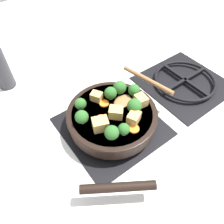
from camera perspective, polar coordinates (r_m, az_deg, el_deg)
The scene contains 22 objects.
ground_plane at distance 0.74m, azimuth -0.00°, elevation -3.86°, with size 2.40×2.40×0.00m, color silver.
front_burner_grate at distance 0.73m, azimuth -0.00°, elevation -3.29°, with size 0.31×0.31×0.03m.
rear_burner_grate at distance 0.92m, azimuth 18.39°, elevation 7.56°, with size 0.31×0.31×0.03m.
skillet_pan at distance 0.69m, azimuth 0.02°, elevation -1.38°, with size 0.40×0.36×0.05m.
wooden_spoon at distance 0.74m, azimuth 6.47°, elevation 5.90°, with size 0.21×0.20×0.02m.
tofu_cube_center_large at distance 0.63m, azimuth -3.07°, elevation -3.20°, with size 0.05×0.04×0.04m, color tan.
tofu_cube_near_handle at distance 0.71m, azimuth -4.06°, elevation 4.06°, with size 0.04×0.03×0.03m, color tan.
tofu_cube_east_chunk at distance 0.65m, azimuth 5.72°, elevation -1.52°, with size 0.04×0.03×0.03m, color tan.
tofu_cube_west_chunk at distance 0.65m, azimuth 0.81°, elevation -0.25°, with size 0.04×0.03×0.03m, color tan.
tofu_cube_back_piece at distance 0.70m, azimuth 7.58°, elevation 3.06°, with size 0.04×0.03×0.03m, color tan.
broccoli_floret_near_spoon at distance 0.64m, azimuth -7.92°, elevation -1.33°, with size 0.04×0.04×0.05m.
broccoli_floret_center_top at distance 0.67m, azimuth -8.23°, elevation 2.09°, with size 0.04×0.04×0.04m.
broccoli_floret_east_rim at distance 0.66m, azimuth 5.89°, elevation 1.58°, with size 0.05×0.05×0.05m.
broccoli_floret_west_rim at distance 0.70m, azimuth -0.37°, elevation 4.94°, with size 0.04×0.04×0.05m.
broccoli_floret_north_edge at distance 0.61m, azimuth 3.13°, elevation -4.53°, with size 0.03×0.03×0.04m.
broccoli_floret_south_cluster at distance 0.60m, azimuth -0.06°, elevation -5.45°, with size 0.04×0.04×0.05m.
broccoli_floret_mid_floret at distance 0.71m, azimuth 5.78°, elevation 5.70°, with size 0.04×0.04×0.05m.
broccoli_floret_small_inner at distance 0.72m, azimuth 2.06°, elevation 6.41°, with size 0.04×0.04×0.05m.
carrot_slice_orange_thin at distance 0.70m, azimuth -2.19°, elevation 2.19°, with size 0.03×0.03×0.01m, color orange.
carrot_slice_near_center at distance 0.66m, azimuth -3.09°, elevation -1.25°, with size 0.02×0.02×0.01m, color orange.
carrot_slice_edge_slice at distance 0.64m, azimuth 5.74°, elevation -4.41°, with size 0.03×0.03×0.01m, color orange.
pepper_mill at distance 0.92m, azimuth -27.25°, elevation 10.29°, with size 0.06×0.06×0.20m.
Camera 1 is at (0.35, -0.26, 0.59)m, focal length 35.00 mm.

